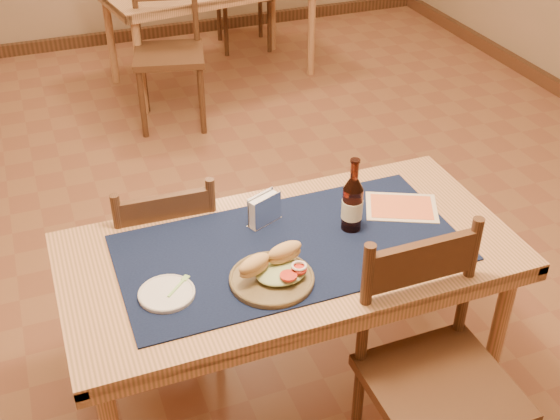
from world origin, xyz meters
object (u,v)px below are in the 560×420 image
object	(u,v)px
beer_bottle	(352,204)
napkin_holder	(264,210)
main_table	(290,267)
sandwich_plate	(273,273)
chair_main_far	(166,257)
chair_main_near	(435,373)

from	to	relation	value
beer_bottle	napkin_holder	bearing A→B (deg)	153.17
main_table	napkin_holder	size ratio (longest dim) A/B	11.21
main_table	napkin_holder	bearing A→B (deg)	100.91
beer_bottle	sandwich_plate	bearing A→B (deg)	-154.19
chair_main_far	chair_main_near	bearing A→B (deg)	-55.71
chair_main_far	sandwich_plate	distance (m)	0.75
sandwich_plate	chair_main_near	bearing A→B (deg)	-39.63
main_table	napkin_holder	distance (m)	0.23
main_table	chair_main_far	size ratio (longest dim) A/B	1.80
sandwich_plate	napkin_holder	distance (m)	0.33
chair_main_near	sandwich_plate	world-z (taller)	chair_main_near
main_table	beer_bottle	xyz separation A→B (m)	(0.25, 0.03, 0.19)
chair_main_far	chair_main_near	world-z (taller)	chair_main_near
chair_main_far	napkin_holder	bearing A→B (deg)	-43.55
chair_main_far	main_table	bearing A→B (deg)	-53.37
main_table	chair_main_far	distance (m)	0.64
beer_bottle	main_table	bearing A→B (deg)	-173.13
main_table	chair_main_far	xyz separation A→B (m)	(-0.36, 0.48, -0.21)
chair_main_far	sandwich_plate	xyz separation A→B (m)	(0.24, -0.63, 0.32)
chair_main_far	napkin_holder	world-z (taller)	chair_main_far
chair_main_far	beer_bottle	world-z (taller)	beer_bottle
napkin_holder	sandwich_plate	bearing A→B (deg)	-104.59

